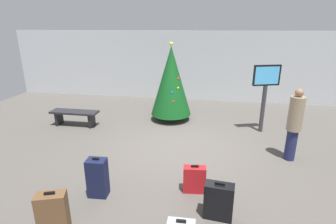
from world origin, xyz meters
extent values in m
plane|color=#514C47|center=(0.00, 0.00, 0.00)|extent=(16.00, 16.00, 0.00)
cube|color=#B7BCC1|center=(0.00, 4.77, 1.42)|extent=(16.00, 0.20, 2.83)
cylinder|color=#4C3319|center=(-0.55, 2.05, 0.10)|extent=(0.12, 0.12, 0.21)
cone|color=#0F4719|center=(-0.55, 2.05, 1.32)|extent=(1.32, 1.32, 2.22)
sphere|color=#F2D84C|center=(-0.55, 2.05, 2.49)|extent=(0.12, 0.12, 0.12)
sphere|color=blue|center=(-0.74, 2.22, 1.54)|extent=(0.08, 0.08, 0.08)
sphere|color=red|center=(-0.30, 2.36, 1.03)|extent=(0.08, 0.08, 0.08)
sphere|color=red|center=(-0.31, 1.91, 1.43)|extent=(0.08, 0.08, 0.08)
sphere|color=yellow|center=(-0.29, 1.81, 1.16)|extent=(0.08, 0.08, 0.08)
sphere|color=blue|center=(-0.47, 1.67, 1.03)|extent=(0.08, 0.08, 0.08)
sphere|color=red|center=(-0.41, 1.61, 0.76)|extent=(0.08, 0.08, 0.08)
cylinder|color=#333338|center=(2.26, 1.50, 0.70)|extent=(0.12, 0.12, 1.40)
cube|color=black|center=(2.26, 1.50, 1.69)|extent=(0.77, 0.32, 0.58)
cube|color=#4CB2F2|center=(2.26, 1.45, 1.69)|extent=(0.67, 0.23, 0.49)
cube|color=black|center=(-3.44, 0.97, 0.45)|extent=(1.49, 0.44, 0.06)
cube|color=black|center=(-4.00, 0.97, 0.21)|extent=(0.08, 0.35, 0.42)
cube|color=black|center=(-2.88, 0.97, 0.21)|extent=(0.08, 0.35, 0.42)
cylinder|color=#1E234C|center=(2.66, -0.19, 0.37)|extent=(0.24, 0.24, 0.74)
cylinder|color=gray|center=(2.66, -0.19, 1.14)|extent=(0.43, 0.43, 0.79)
sphere|color=#8C6647|center=(2.66, -0.19, 1.62)|extent=(0.18, 0.18, 0.18)
cube|color=black|center=(0.47, -3.31, 0.54)|extent=(0.13, 0.03, 0.04)
cube|color=#141938|center=(-1.20, -2.28, 0.37)|extent=(0.36, 0.28, 0.74)
cube|color=black|center=(-1.20, -2.28, 0.76)|extent=(0.12, 0.04, 0.04)
cube|color=brown|center=(-1.42, -3.33, 0.37)|extent=(0.47, 0.35, 0.74)
cube|color=black|center=(-1.42, -3.33, 0.76)|extent=(0.15, 0.08, 0.04)
cube|color=#B2191E|center=(0.54, -1.85, 0.26)|extent=(0.44, 0.23, 0.52)
cube|color=black|center=(0.54, -1.85, 0.54)|extent=(0.15, 0.05, 0.04)
cube|color=black|center=(0.98, -2.50, 0.31)|extent=(0.49, 0.28, 0.62)
cube|color=black|center=(0.98, -2.50, 0.64)|extent=(0.17, 0.05, 0.04)
camera|label=1|loc=(0.78, -6.13, 3.01)|focal=27.85mm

